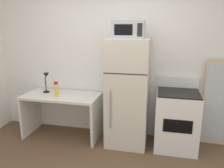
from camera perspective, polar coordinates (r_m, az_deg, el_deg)
The scene contains 8 objects.
wall_back_white at distance 3.92m, azimuth 0.88°, elevation 5.82°, with size 5.00×0.10×2.60m, color white.
desk at distance 4.03m, azimuth -12.36°, elevation -5.58°, with size 1.28×0.63×0.75m.
desk_lamp at distance 4.08m, azimuth -16.20°, elevation 1.15°, with size 0.14×0.12×0.35m.
spray_bottle at distance 3.87m, azimuth -13.74°, elevation -1.56°, with size 0.06×0.06×0.25m.
refrigerator at distance 3.61m, azimuth 3.97°, elevation -2.29°, with size 0.64×0.64×1.71m.
microwave at distance 3.43m, azimuth 4.21°, elevation 13.49°, with size 0.46×0.35×0.26m.
oven_range at distance 3.73m, azimuth 15.87°, elevation -8.62°, with size 0.64×0.61×1.10m.
leaning_mirror at distance 3.97m, azimuth 24.93°, elevation -4.39°, with size 0.44×0.03×1.40m.
Camera 1 is at (0.80, -2.09, 1.91)m, focal length 36.44 mm.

